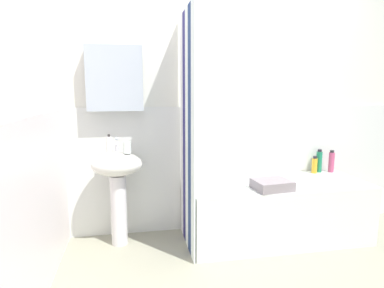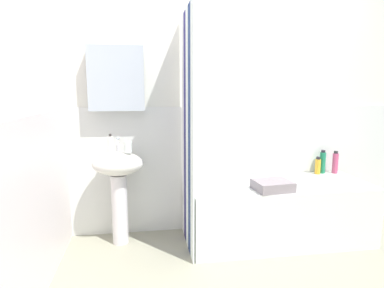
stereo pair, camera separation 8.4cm
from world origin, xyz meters
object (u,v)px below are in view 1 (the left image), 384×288
at_px(lotion_bottle, 331,162).
at_px(conditioner_bottle, 319,161).
at_px(shampoo_bottle, 314,165).
at_px(toothbrush_cup, 127,148).
at_px(towel_folded, 272,185).
at_px(bathtub, 276,210).
at_px(sink, 118,178).
at_px(soap_dispenser, 109,144).

height_order(lotion_bottle, conditioner_bottle, conditioner_bottle).
bearing_deg(shampoo_bottle, conditioner_bottle, 25.86).
relative_size(toothbrush_cup, shampoo_bottle, 0.56).
height_order(toothbrush_cup, towel_folded, toothbrush_cup).
relative_size(conditioner_bottle, towel_folded, 0.78).
height_order(toothbrush_cup, bathtub, toothbrush_cup).
bearing_deg(bathtub, shampoo_bottle, 25.64).
bearing_deg(lotion_bottle, towel_folded, -151.74).
height_order(sink, bathtub, sink).
distance_m(bathtub, shampoo_bottle, 0.67).
xyz_separation_m(toothbrush_cup, shampoo_bottle, (1.83, 0.13, -0.26)).
bearing_deg(bathtub, sink, 174.25).
bearing_deg(toothbrush_cup, conditioner_bottle, 4.81).
bearing_deg(sink, lotion_bottle, 3.06).
xyz_separation_m(shampoo_bottle, towel_folded, (-0.65, -0.44, -0.04)).
bearing_deg(sink, shampoo_bottle, 3.14).
distance_m(bathtub, conditioner_bottle, 0.75).
xyz_separation_m(soap_dispenser, towel_folded, (1.34, -0.41, -0.32)).
distance_m(soap_dispenser, lotion_bottle, 2.19).
relative_size(sink, soap_dispenser, 5.25).
distance_m(sink, conditioner_bottle, 2.00).
relative_size(sink, toothbrush_cup, 8.51).
distance_m(toothbrush_cup, conditioner_bottle, 1.92).
xyz_separation_m(bathtub, shampoo_bottle, (0.51, 0.25, 0.35)).
bearing_deg(towel_folded, sink, 165.07).
distance_m(conditioner_bottle, shampoo_bottle, 0.08).
relative_size(soap_dispenser, shampoo_bottle, 0.91).
xyz_separation_m(soap_dispenser, conditioner_bottle, (2.05, 0.07, -0.25)).
distance_m(sink, bathtub, 1.45).
bearing_deg(bathtub, soap_dispenser, 171.84).
bearing_deg(towel_folded, toothbrush_cup, 164.96).
xyz_separation_m(toothbrush_cup, bathtub, (1.32, -0.12, -0.61)).
bearing_deg(soap_dispenser, shampoo_bottle, 1.04).
height_order(bathtub, shampoo_bottle, shampoo_bottle).
xyz_separation_m(soap_dispenser, shampoo_bottle, (1.99, 0.04, -0.28)).
height_order(shampoo_bottle, towel_folded, shampoo_bottle).
bearing_deg(shampoo_bottle, sink, -176.86).
relative_size(sink, towel_folded, 2.76).
distance_m(soap_dispenser, bathtub, 1.61).
height_order(sink, soap_dispenser, soap_dispenser).
xyz_separation_m(conditioner_bottle, shampoo_bottle, (-0.07, -0.03, -0.03)).
bearing_deg(conditioner_bottle, lotion_bottle, -11.84).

